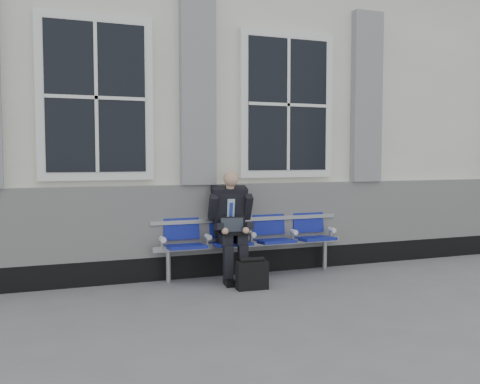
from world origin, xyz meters
name	(u,v)px	position (x,y,z in m)	size (l,w,h in m)	color
ground	(314,299)	(0.00, 0.00, 0.00)	(70.00, 70.00, 0.00)	slate
station_building	(215,117)	(-0.02, 3.47, 2.22)	(14.40, 4.40, 4.49)	silver
bench	(250,233)	(-0.23, 1.32, 0.55)	(2.60, 0.47, 0.91)	#9EA0A3
businessman	(231,221)	(-0.54, 1.19, 0.75)	(0.57, 0.76, 1.38)	black
briefcase	(252,275)	(-0.49, 0.62, 0.17)	(0.38, 0.18, 0.38)	black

